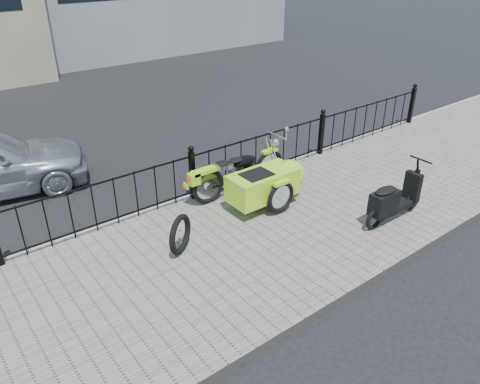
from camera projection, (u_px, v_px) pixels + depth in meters
ground at (234, 231)px, 8.23m from camera, size 120.00×120.00×0.00m
sidewalk at (252, 241)px, 7.85m from camera, size 30.00×3.80×0.12m
curb at (190, 197)px, 9.20m from camera, size 30.00×0.10×0.12m
iron_fence at (192, 176)px, 8.86m from camera, size 14.11×0.11×1.08m
motorcycle_sidecar at (265, 179)px, 8.72m from camera, size 2.28×1.48×0.98m
scooter at (392, 201)px, 8.14m from camera, size 1.52×0.44×1.03m
spare_tire at (180, 234)px, 7.33m from camera, size 0.60×0.44×0.66m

